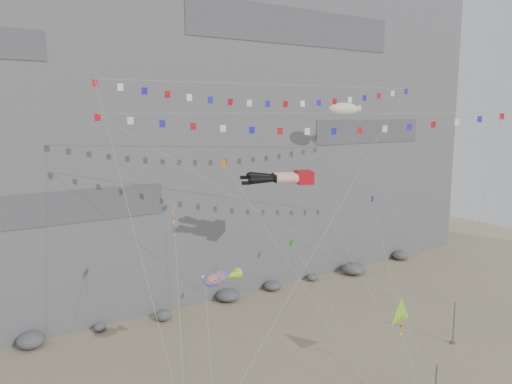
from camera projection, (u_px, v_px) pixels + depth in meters
ground at (333, 366)px, 40.70m from camera, size 120.00×120.00×0.00m
cliff at (166, 76)px, 63.10m from camera, size 80.00×28.00×50.00m
talus_boulders at (228, 296)px, 54.61m from camera, size 60.00×3.00×1.20m
anchor_pole_right at (454, 323)px, 44.35m from camera, size 0.12×0.12×3.84m
legs_kite at (285, 178)px, 44.13m from camera, size 6.50×17.90×20.85m
flag_banner_upper at (277, 85)px, 43.48m from camera, size 30.82×13.47×29.64m
flag_banner_lower at (321, 114)px, 40.99m from camera, size 33.29×11.60×24.66m
harlequin_kite at (174, 210)px, 35.51m from camera, size 4.27×9.62×16.57m
fish_windsock at (216, 279)px, 34.28m from camera, size 4.26×5.02×10.21m
delta_kite at (402, 314)px, 37.48m from camera, size 2.55×4.22×7.27m
blimp_windsock at (344, 109)px, 53.83m from camera, size 4.97×16.44×25.78m
small_kite_a at (227, 168)px, 42.91m from camera, size 4.50×15.85×22.45m
small_kite_b at (373, 201)px, 45.89m from camera, size 5.70×10.54×16.70m
small_kite_c at (293, 245)px, 40.82m from camera, size 1.60×11.66×14.78m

